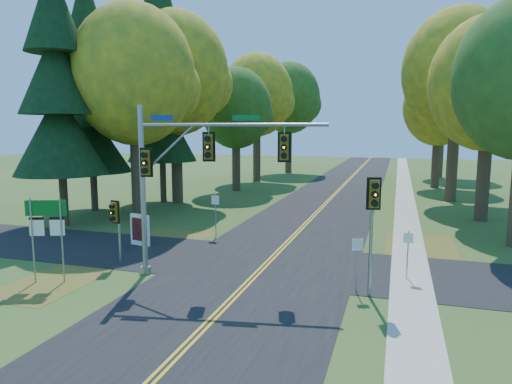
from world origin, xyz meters
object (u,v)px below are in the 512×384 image
(traffic_mast, at_px, (187,168))
(east_signal_pole, at_px, (373,207))
(info_kiosk, at_px, (140,230))
(route_sign_cluster, at_px, (47,223))

(traffic_mast, distance_m, east_signal_pole, 7.46)
(traffic_mast, height_order, info_kiosk, traffic_mast)
(traffic_mast, height_order, east_signal_pole, traffic_mast)
(info_kiosk, bearing_deg, east_signal_pole, -5.99)
(traffic_mast, distance_m, info_kiosk, 6.98)
(traffic_mast, distance_m, route_sign_cluster, 5.92)
(info_kiosk, bearing_deg, route_sign_cluster, -80.84)
(traffic_mast, relative_size, east_signal_pole, 1.74)
(traffic_mast, relative_size, route_sign_cluster, 2.25)
(east_signal_pole, relative_size, info_kiosk, 2.66)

